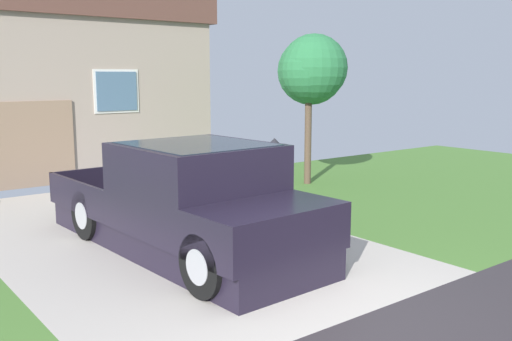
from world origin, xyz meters
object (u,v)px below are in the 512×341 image
at_px(person_with_hat, 274,182).
at_px(handbag, 281,231).
at_px(pickup_truck, 193,205).
at_px(house_with_garage, 6,83).
at_px(front_yard_tree, 312,70).

distance_m(person_with_hat, handbag, 0.82).
xyz_separation_m(pickup_truck, person_with_hat, (1.60, 0.03, 0.16)).
relative_size(house_with_garage, front_yard_tree, 2.78).
distance_m(pickup_truck, house_with_garage, 9.80).
bearing_deg(house_with_garage, handbag, -80.87).
bearing_deg(handbag, person_with_hat, 75.86).
bearing_deg(house_with_garage, pickup_truck, -89.68).
height_order(person_with_hat, house_with_garage, house_with_garage).
xyz_separation_m(handbag, front_yard_tree, (3.78, 3.35, 2.65)).
xyz_separation_m(person_with_hat, house_with_garage, (-1.65, 9.62, 1.53)).
bearing_deg(house_with_garage, front_yard_tree, -50.56).
height_order(pickup_truck, front_yard_tree, front_yard_tree).
bearing_deg(person_with_hat, pickup_truck, 14.15).
relative_size(pickup_truck, person_with_hat, 3.29).
relative_size(pickup_truck, front_yard_tree, 1.48).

